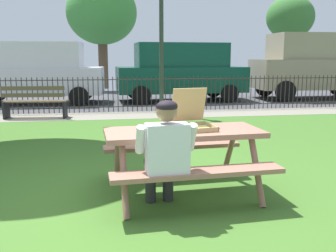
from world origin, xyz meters
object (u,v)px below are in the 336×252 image
Objects in this scene: pizza_box_open at (193,121)px; park_bench_center at (35,102)px; picnic_table_foreground at (183,144)px; far_tree_center at (290,19)px; parked_car_left at (35,72)px; far_tree_midleft at (102,13)px; parked_car_right at (316,64)px; lamp_post_walkway at (161,23)px; parked_car_center at (181,71)px; adult_at_table at (165,151)px.

park_bench_center is at bearing 115.64° from pizza_box_open.
picnic_table_foreground is 17.93m from far_tree_center.
pizza_box_open is at bearing -119.63° from far_tree_center.
park_bench_center is at bearing -80.28° from parked_car_left.
pizza_box_open is 0.10× the size of far_tree_midleft.
pizza_box_open is at bearing -126.47° from parked_car_right.
parked_car_left is 13.74m from far_tree_center.
lamp_post_walkway reaches higher than pizza_box_open.
far_tree_midleft is 1.10× the size of far_tree_center.
lamp_post_walkway is at bearing -37.20° from parked_car_left.
far_tree_center reaches higher than parked_car_right.
parked_car_center is at bearing -139.91° from far_tree_center.
pizza_box_open is 0.12× the size of parked_car_center.
lamp_post_walkway is at bearing -154.78° from parked_car_right.
parked_car_center is (1.76, 9.39, 0.50)m from picnic_table_foreground.
far_tree_midleft reaches higher than parked_car_center.
park_bench_center is at bearing -100.31° from far_tree_midleft.
parked_car_left is at bearing 99.72° from park_bench_center.
pizza_box_open is 0.74m from adult_at_table.
pizza_box_open is 0.12× the size of far_tree_center.
far_tree_midleft reaches higher than park_bench_center.
parked_car_center reaches higher than pizza_box_open.
picnic_table_foreground is at bearing -70.46° from parked_car_left.
parked_car_center is at bearing 79.40° from picnic_table_foreground.
far_tree_midleft reaches higher than parked_car_right.
pizza_box_open is 0.12× the size of parked_car_left.
adult_at_table is at bearing -119.86° from far_tree_center.
adult_at_table is at bearing -119.37° from picnic_table_foreground.
parked_car_left is at bearing 142.80° from lamp_post_walkway.
far_tree_midleft is 9.89m from far_tree_center.
adult_at_table is at bearing -126.43° from parked_car_right.
pizza_box_open is 11.62m from parked_car_right.
pizza_box_open is at bearing -64.36° from park_bench_center.
far_tree_midleft is (-0.79, 15.85, 3.04)m from adult_at_table.
parked_car_center is (5.09, 0.00, 0.00)m from parked_car_left.
parked_car_center is 0.88× the size of far_tree_midleft.
parked_car_center is (1.12, 3.01, -1.41)m from lamp_post_walkway.
lamp_post_walkway is (0.51, 6.32, 1.64)m from pizza_box_open.
picnic_table_foreground is 3.42× the size of pizza_box_open.
parked_car_left is (-3.46, 9.33, 0.24)m from pizza_box_open.
parked_car_right reaches higher than pizza_box_open.
picnic_table_foreground is at bearing 60.63° from adult_at_table.
parked_car_right is at bearing -36.21° from far_tree_midleft.
adult_at_table is 0.25× the size of far_tree_center.
adult_at_table is 7.05m from park_bench_center.
parked_car_center is at bearing 80.07° from pizza_box_open.
lamp_post_walkway is (0.93, 6.90, 1.85)m from adult_at_table.
picnic_table_foreground is 0.30m from pizza_box_open.
far_tree_midleft is (-1.21, 15.27, 2.84)m from pizza_box_open.
lamp_post_walkway is at bearing 85.40° from pizza_box_open.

